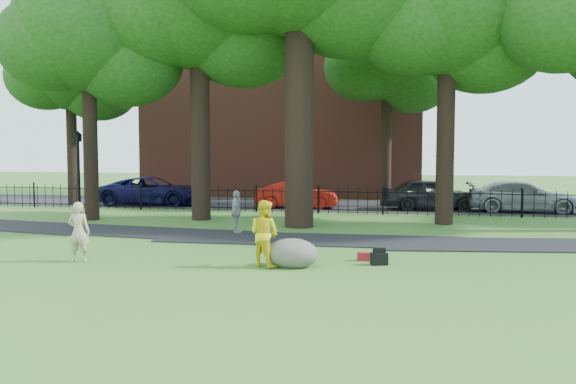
% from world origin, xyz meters
% --- Properties ---
extents(ground, '(120.00, 120.00, 0.00)m').
position_xyz_m(ground, '(0.00, 0.00, 0.00)').
color(ground, '#357127').
rests_on(ground, ground).
extents(footpath, '(36.07, 3.85, 0.03)m').
position_xyz_m(footpath, '(1.00, 3.90, 0.00)').
color(footpath, black).
rests_on(footpath, ground).
extents(street, '(80.00, 7.00, 0.02)m').
position_xyz_m(street, '(0.00, 16.00, 0.00)').
color(street, black).
rests_on(street, ground).
extents(iron_fence, '(44.00, 0.04, 1.20)m').
position_xyz_m(iron_fence, '(0.00, 12.00, 0.60)').
color(iron_fence, black).
rests_on(iron_fence, ground).
extents(brick_building, '(18.00, 8.00, 12.00)m').
position_xyz_m(brick_building, '(-4.00, 24.00, 6.00)').
color(brick_building, brown).
rests_on(brick_building, ground).
extents(tree_row, '(26.82, 7.96, 12.42)m').
position_xyz_m(tree_row, '(0.52, 8.40, 8.15)').
color(tree_row, black).
rests_on(tree_row, ground).
extents(woman, '(0.63, 0.46, 1.57)m').
position_xyz_m(woman, '(-4.39, -0.87, 0.79)').
color(woman, tan).
rests_on(woman, ground).
extents(man, '(1.00, 0.91, 1.67)m').
position_xyz_m(man, '(0.50, -0.54, 0.83)').
color(man, yellow).
rests_on(man, ground).
extents(pedestrian, '(0.47, 0.93, 1.52)m').
position_xyz_m(pedestrian, '(-1.85, 4.87, 0.76)').
color(pedestrian, '#98989C').
rests_on(pedestrian, ground).
extents(boulder, '(1.55, 1.35, 0.77)m').
position_xyz_m(boulder, '(1.18, -0.40, 0.38)').
color(boulder, slate).
rests_on(boulder, ground).
extents(lamppost, '(0.37, 0.37, 3.73)m').
position_xyz_m(lamppost, '(-9.02, 6.59, 1.83)').
color(lamppost, black).
rests_on(lamppost, ground).
extents(backpack, '(0.47, 0.38, 0.31)m').
position_xyz_m(backpack, '(3.30, 0.24, 0.15)').
color(backpack, black).
rests_on(backpack, ground).
extents(red_bag, '(0.34, 0.24, 0.22)m').
position_xyz_m(red_bag, '(2.87, 0.71, 0.11)').
color(red_bag, maroon).
rests_on(red_bag, ground).
extents(red_sedan, '(4.28, 1.83, 1.37)m').
position_xyz_m(red_sedan, '(-1.42, 14.06, 0.69)').
color(red_sedan, '#A4130C').
rests_on(red_sedan, ground).
extents(navy_van, '(5.69, 3.02, 1.52)m').
position_xyz_m(navy_van, '(-9.37, 14.16, 0.76)').
color(navy_van, '#0C0B39').
rests_on(navy_van, ground).
extents(grey_car, '(4.85, 2.50, 1.58)m').
position_xyz_m(grey_car, '(5.24, 14.71, 0.79)').
color(grey_car, black).
rests_on(grey_car, ground).
extents(silver_car, '(5.17, 2.26, 1.48)m').
position_xyz_m(silver_car, '(9.49, 14.35, 0.74)').
color(silver_car, gray).
rests_on(silver_car, ground).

